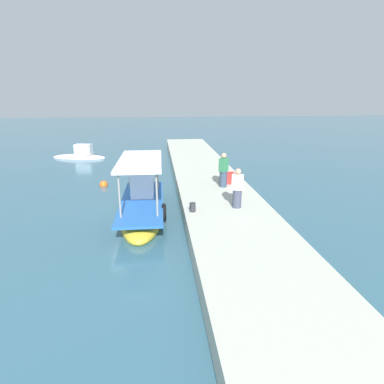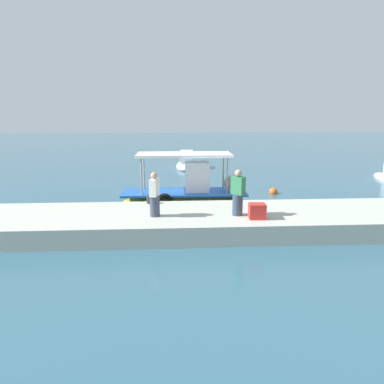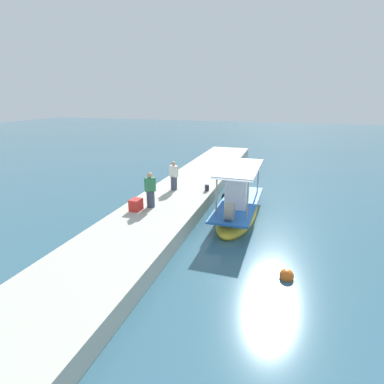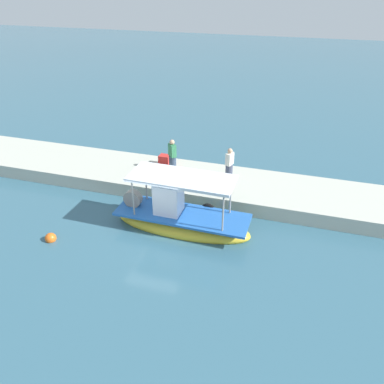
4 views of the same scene
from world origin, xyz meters
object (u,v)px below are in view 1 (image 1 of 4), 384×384
at_px(cargo_crate, 230,178).
at_px(moored_boat_mid, 80,156).
at_px(main_fishing_boat, 143,205).
at_px(fisherman_near_bollard, 237,190).
at_px(marker_buoy, 104,185).
at_px(mooring_bollard, 193,207).
at_px(fisherman_by_crate, 223,172).

distance_m(cargo_crate, moored_boat_mid, 15.20).
bearing_deg(main_fishing_boat, fisherman_near_bollard, -108.73).
bearing_deg(fisherman_near_bollard, cargo_crate, -8.12).
distance_m(main_fishing_boat, marker_buoy, 5.54).
bearing_deg(fisherman_near_bollard, main_fishing_boat, 71.27).
bearing_deg(fisherman_near_bollard, marker_buoy, 45.35).
relative_size(main_fishing_boat, mooring_bollard, 17.08).
bearing_deg(cargo_crate, mooring_bollard, 149.02).
distance_m(cargo_crate, marker_buoy, 7.39).
bearing_deg(mooring_bollard, cargo_crate, -30.98).
height_order(mooring_bollard, cargo_crate, cargo_crate).
xyz_separation_m(fisherman_near_bollard, fisherman_by_crate, (3.03, -0.05, 0.03)).
relative_size(fisherman_by_crate, mooring_bollard, 4.77).
distance_m(fisherman_near_bollard, marker_buoy, 9.01).
height_order(fisherman_near_bollard, moored_boat_mid, fisherman_near_bollard).
distance_m(main_fishing_boat, fisherman_near_bollard, 4.21).
xyz_separation_m(fisherman_near_bollard, moored_boat_mid, (14.98, 9.58, -1.26)).
distance_m(mooring_bollard, moored_boat_mid, 17.14).
xyz_separation_m(main_fishing_boat, fisherman_by_crate, (1.72, -3.93, 0.99)).
height_order(main_fishing_boat, fisherman_by_crate, main_fishing_boat).
bearing_deg(fisherman_by_crate, moored_boat_mid, 38.85).
xyz_separation_m(fisherman_near_bollard, cargo_crate, (3.65, -0.52, -0.47)).
height_order(cargo_crate, marker_buoy, cargo_crate).
relative_size(fisherman_by_crate, cargo_crate, 2.92).
distance_m(main_fishing_boat, mooring_bollard, 2.63).
bearing_deg(cargo_crate, marker_buoy, 69.18).
bearing_deg(marker_buoy, moored_boat_mid, 20.36).
xyz_separation_m(fisherman_by_crate, cargo_crate, (0.62, -0.47, -0.50)).
bearing_deg(fisherman_by_crate, marker_buoy, 63.19).
height_order(main_fishing_boat, fisherman_near_bollard, main_fishing_boat).
bearing_deg(moored_boat_mid, mooring_bollard, -153.20).
distance_m(mooring_bollard, cargo_crate, 4.61).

